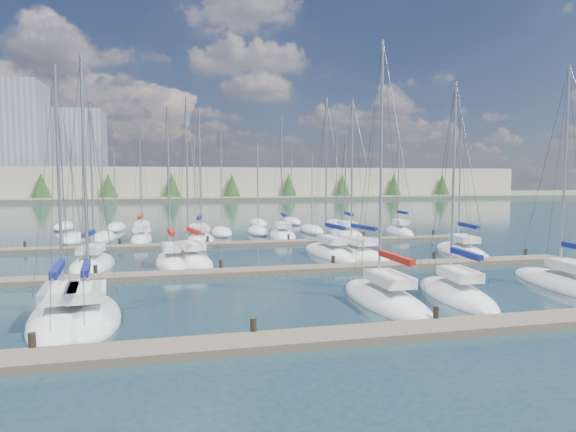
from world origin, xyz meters
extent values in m
plane|color=#1F373F|center=(0.00, 60.00, 0.00)|extent=(400.00, 400.00, 0.00)
cube|color=#6B5E4C|center=(0.00, 2.00, 0.15)|extent=(44.00, 1.80, 0.35)
cylinder|color=#2D261C|center=(-12.00, 2.90, 0.30)|extent=(0.26, 0.26, 1.10)
cylinder|color=#2D261C|center=(-4.00, 2.90, 0.30)|extent=(0.26, 0.26, 1.10)
cylinder|color=#2D261C|center=(4.00, 2.90, 0.30)|extent=(0.26, 0.26, 1.10)
cube|color=#6B5E4C|center=(0.00, 16.00, 0.15)|extent=(44.00, 1.80, 0.35)
cylinder|color=#2D261C|center=(-12.00, 16.90, 0.30)|extent=(0.26, 0.26, 1.10)
cylinder|color=#2D261C|center=(-4.00, 16.90, 0.30)|extent=(0.26, 0.26, 1.10)
cylinder|color=#2D261C|center=(4.00, 16.90, 0.30)|extent=(0.26, 0.26, 1.10)
cylinder|color=#2D261C|center=(12.00, 16.90, 0.30)|extent=(0.26, 0.26, 1.10)
cylinder|color=#2D261C|center=(20.00, 16.90, 0.30)|extent=(0.26, 0.26, 1.10)
cube|color=#6B5E4C|center=(0.00, 30.00, 0.15)|extent=(44.00, 1.80, 0.35)
cylinder|color=#2D261C|center=(-20.00, 30.90, 0.30)|extent=(0.26, 0.26, 1.10)
cylinder|color=#2D261C|center=(-12.00, 30.90, 0.30)|extent=(0.26, 0.26, 1.10)
cylinder|color=#2D261C|center=(-4.00, 30.90, 0.30)|extent=(0.26, 0.26, 1.10)
cylinder|color=#2D261C|center=(4.00, 30.90, 0.30)|extent=(0.26, 0.26, 1.10)
cylinder|color=#2D261C|center=(12.00, 30.90, 0.30)|extent=(0.26, 0.26, 1.10)
cylinder|color=#2D261C|center=(20.00, 30.90, 0.30)|extent=(0.26, 0.26, 1.10)
ellipsoid|color=white|center=(-5.90, 21.43, 0.05)|extent=(4.38, 8.30, 1.60)
cube|color=maroon|center=(-5.90, 21.43, 0.05)|extent=(2.21, 4.01, 0.12)
cube|color=silver|center=(-5.82, 21.04, 1.35)|extent=(2.07, 3.02, 0.50)
cylinder|color=#9EA0A5|center=(-6.03, 22.05, 6.84)|extent=(0.14, 0.14, 11.47)
cylinder|color=#9EA0A5|center=(-5.68, 20.43, 2.40)|extent=(0.81, 3.26, 0.10)
cube|color=maroon|center=(-5.68, 20.43, 2.52)|extent=(0.94, 3.05, 0.30)
ellipsoid|color=white|center=(7.61, 7.08, 0.05)|extent=(3.20, 7.81, 1.60)
cube|color=silver|center=(7.57, 6.70, 1.35)|extent=(1.61, 2.78, 0.50)
cylinder|color=#9EA0A5|center=(7.67, 7.69, 6.30)|extent=(0.14, 0.14, 10.41)
cylinder|color=#9EA0A5|center=(7.51, 6.10, 2.40)|extent=(0.42, 3.18, 0.10)
cube|color=navy|center=(7.51, 6.10, 2.52)|extent=(0.60, 2.95, 0.30)
ellipsoid|color=white|center=(11.73, 35.34, 0.05)|extent=(4.08, 9.06, 1.60)
cube|color=silver|center=(11.68, 34.90, 1.35)|extent=(2.04, 3.24, 0.50)
cylinder|color=#9EA0A5|center=(11.81, 36.03, 6.49)|extent=(0.14, 0.14, 10.78)
cylinder|color=#9EA0A5|center=(11.60, 34.20, 2.40)|extent=(0.52, 3.67, 0.10)
cube|color=navy|center=(11.60, 34.20, 2.52)|extent=(0.69, 3.40, 0.30)
ellipsoid|color=white|center=(3.44, 6.92, 0.05)|extent=(2.90, 8.73, 1.60)
cube|color=black|center=(3.44, 6.92, 0.05)|extent=(1.50, 4.19, 0.12)
cube|color=silver|center=(3.45, 6.48, 1.35)|extent=(1.56, 3.07, 0.50)
cylinder|color=#9EA0A5|center=(3.43, 7.61, 7.23)|extent=(0.14, 0.14, 12.26)
cylinder|color=#9EA0A5|center=(3.47, 5.79, 2.40)|extent=(0.18, 3.64, 0.10)
cube|color=maroon|center=(3.47, 5.79, 2.52)|extent=(0.37, 3.36, 0.30)
ellipsoid|color=white|center=(18.53, 35.98, 0.05)|extent=(2.85, 7.45, 1.60)
cube|color=black|center=(18.53, 35.98, 0.05)|extent=(1.45, 3.59, 0.12)
cube|color=silver|center=(18.49, 35.61, 1.35)|extent=(1.42, 2.65, 0.50)
cylinder|color=#9EA0A5|center=(18.59, 36.56, 6.26)|extent=(0.14, 0.14, 10.31)
cylinder|color=#9EA0A5|center=(18.43, 35.04, 2.40)|extent=(0.41, 3.05, 0.10)
cube|color=navy|center=(18.43, 35.04, 2.52)|extent=(0.58, 2.83, 0.30)
ellipsoid|color=white|center=(-7.36, 20.78, 0.05)|extent=(2.77, 7.66, 1.60)
cube|color=silver|center=(-7.32, 20.41, 1.35)|extent=(1.39, 2.72, 0.50)
cylinder|color=#9EA0A5|center=(-7.41, 21.38, 6.42)|extent=(0.14, 0.14, 10.63)
cylinder|color=#9EA0A5|center=(-7.27, 19.81, 2.40)|extent=(0.37, 3.15, 0.10)
cube|color=maroon|center=(-7.27, 19.81, 2.52)|extent=(0.55, 2.91, 0.30)
ellipsoid|color=white|center=(-4.54, 33.74, 0.05)|extent=(3.71, 7.80, 1.60)
cube|color=silver|center=(-4.59, 33.37, 1.35)|extent=(1.84, 2.80, 0.50)
cylinder|color=#9EA0A5|center=(-4.46, 34.34, 7.23)|extent=(0.14, 0.14, 12.25)
cylinder|color=#9EA0A5|center=(-4.68, 32.78, 2.40)|extent=(0.52, 3.13, 0.10)
cube|color=navy|center=(-4.68, 32.78, 2.52)|extent=(0.69, 2.91, 0.30)
ellipsoid|color=white|center=(-10.83, 7.23, 0.05)|extent=(3.72, 7.77, 1.60)
cube|color=silver|center=(-10.79, 6.86, 1.35)|extent=(1.86, 2.79, 0.50)
cylinder|color=#9EA0A5|center=(-10.91, 7.82, 6.48)|extent=(0.14, 0.14, 10.76)
cylinder|color=#9EA0A5|center=(-10.71, 6.26, 2.40)|extent=(0.50, 3.13, 0.10)
cube|color=navy|center=(-10.71, 6.26, 2.52)|extent=(0.66, 2.90, 0.30)
ellipsoid|color=white|center=(-10.42, 35.75, 0.05)|extent=(2.22, 6.85, 1.60)
cube|color=black|center=(-10.42, 35.75, 0.05)|extent=(1.15, 3.29, 0.12)
cube|color=silver|center=(-10.43, 35.41, 1.35)|extent=(1.19, 2.41, 0.50)
cylinder|color=#9EA0A5|center=(-10.41, 36.29, 6.45)|extent=(0.14, 0.14, 10.69)
cylinder|color=#9EA0A5|center=(-10.44, 34.86, 2.40)|extent=(0.17, 2.86, 0.10)
cube|color=maroon|center=(-10.44, 34.86, 2.52)|extent=(0.37, 2.63, 0.30)
ellipsoid|color=white|center=(5.49, 22.40, 0.05)|extent=(3.25, 9.33, 1.60)
cube|color=silver|center=(5.53, 21.95, 1.35)|extent=(1.63, 3.31, 0.50)
cylinder|color=#9EA0A5|center=(5.43, 23.13, 7.09)|extent=(0.14, 0.14, 11.98)
cylinder|color=#9EA0A5|center=(5.59, 21.22, 2.40)|extent=(0.43, 3.84, 0.10)
cube|color=navy|center=(5.59, 21.22, 2.52)|extent=(0.60, 3.55, 0.30)
ellipsoid|color=white|center=(-12.85, 21.12, 0.05)|extent=(3.27, 7.47, 1.60)
cube|color=black|center=(-12.85, 21.12, 0.05)|extent=(1.68, 3.59, 0.12)
cube|color=silver|center=(-12.87, 20.76, 1.35)|extent=(1.70, 2.65, 0.50)
cylinder|color=#9EA0A5|center=(-12.81, 21.70, 6.39)|extent=(0.14, 0.14, 10.57)
cylinder|color=#9EA0A5|center=(-12.91, 20.18, 2.40)|extent=(0.31, 3.06, 0.10)
cube|color=navy|center=(-12.91, 20.18, 2.52)|extent=(0.49, 2.83, 0.30)
ellipsoid|color=white|center=(7.39, 21.23, 0.05)|extent=(4.56, 9.39, 1.60)
cube|color=black|center=(7.39, 21.23, 0.05)|extent=(2.31, 4.53, 0.12)
cube|color=silver|center=(7.47, 20.78, 1.35)|extent=(2.18, 3.39, 0.50)
cylinder|color=#9EA0A5|center=(7.26, 21.93, 6.93)|extent=(0.14, 0.14, 11.67)
cylinder|color=#9EA0A5|center=(7.61, 20.08, 2.40)|extent=(0.80, 3.73, 0.10)
cube|color=navy|center=(7.61, 20.08, 2.52)|extent=(0.94, 3.47, 0.30)
ellipsoid|color=white|center=(16.72, 20.60, 0.05)|extent=(4.02, 9.03, 1.60)
cube|color=silver|center=(16.66, 20.17, 1.35)|extent=(1.94, 3.24, 0.50)
cylinder|color=#9EA0A5|center=(16.83, 21.29, 6.25)|extent=(0.14, 0.14, 10.31)
cylinder|color=#9EA0A5|center=(16.55, 19.48, 2.40)|extent=(0.67, 3.63, 0.10)
cube|color=navy|center=(16.55, 19.48, 2.52)|extent=(0.82, 3.37, 0.30)
ellipsoid|color=white|center=(15.27, 7.54, 0.05)|extent=(3.64, 9.91, 1.60)
cube|color=silver|center=(15.22, 7.06, 1.35)|extent=(1.82, 3.52, 0.50)
cylinder|color=#9EA0A5|center=(15.34, 8.31, 7.02)|extent=(0.14, 0.14, 11.85)
ellipsoid|color=white|center=(-12.00, 7.50, 0.05)|extent=(3.76, 9.09, 1.60)
cube|color=black|center=(-12.00, 7.50, 0.05)|extent=(1.91, 4.38, 0.12)
cube|color=silver|center=(-11.94, 7.06, 1.35)|extent=(1.86, 3.25, 0.50)
cylinder|color=#9EA0A5|center=(-12.08, 8.20, 6.26)|extent=(0.14, 0.14, 10.33)
cylinder|color=#9EA0A5|center=(-11.86, 6.36, 2.40)|extent=(0.54, 3.70, 0.10)
cube|color=navy|center=(-11.86, 6.36, 2.52)|extent=(0.70, 3.42, 0.30)
ellipsoid|color=white|center=(4.46, 35.77, 0.05)|extent=(3.61, 8.47, 1.60)
cube|color=maroon|center=(4.46, 35.77, 0.05)|extent=(1.84, 4.08, 0.12)
cube|color=silver|center=(4.42, 35.37, 1.35)|extent=(1.81, 3.02, 0.50)
cylinder|color=#9EA0A5|center=(4.53, 36.43, 7.13)|extent=(0.14, 0.14, 12.07)
cylinder|color=#9EA0A5|center=(4.34, 34.71, 2.40)|extent=(0.47, 3.44, 0.10)
cube|color=navy|center=(4.34, 34.71, 2.52)|extent=(0.64, 3.19, 0.30)
cylinder|color=#9EA0A5|center=(-20.75, 49.89, 6.50)|extent=(0.12, 0.12, 11.20)
ellipsoid|color=white|center=(-20.75, 49.89, 0.25)|extent=(2.20, 6.40, 1.40)
cylinder|color=#9EA0A5|center=(-3.94, 43.45, 5.97)|extent=(0.12, 0.12, 10.14)
ellipsoid|color=white|center=(-3.94, 43.45, 0.25)|extent=(2.20, 6.40, 1.40)
cylinder|color=#9EA0A5|center=(-4.68, 43.24, 6.14)|extent=(0.12, 0.12, 10.49)
ellipsoid|color=white|center=(-4.68, 43.24, 0.25)|extent=(2.20, 6.40, 1.40)
cylinder|color=#9EA0A5|center=(9.07, 50.53, 5.93)|extent=(0.12, 0.12, 10.06)
ellipsoid|color=white|center=(9.07, 50.53, 0.25)|extent=(2.20, 6.40, 1.40)
cylinder|color=#9EA0A5|center=(-14.23, 47.33, 5.60)|extent=(0.12, 0.12, 9.39)
ellipsoid|color=white|center=(-14.23, 47.33, 0.25)|extent=(2.20, 6.40, 1.40)
cylinder|color=#9EA0A5|center=(-16.97, 36.19, 5.83)|extent=(0.12, 0.12, 9.85)
ellipsoid|color=white|center=(-16.97, 36.19, 0.25)|extent=(2.20, 6.40, 1.40)
cylinder|color=#9EA0A5|center=(-14.23, 36.83, 5.55)|extent=(0.12, 0.12, 9.30)
ellipsoid|color=white|center=(-14.23, 36.83, 0.25)|extent=(2.20, 6.40, 1.40)
cylinder|color=#9EA0A5|center=(13.97, 45.41, 6.74)|extent=(0.12, 0.12, 11.68)
ellipsoid|color=white|center=(13.97, 45.41, 0.25)|extent=(2.20, 6.40, 1.40)
cylinder|color=#9EA0A5|center=(2.31, 39.32, 5.78)|extent=(0.12, 0.12, 9.76)
ellipsoid|color=white|center=(2.31, 39.32, 0.25)|extent=(2.20, 6.40, 1.40)
cylinder|color=#9EA0A5|center=(-11.34, 49.91, 6.87)|extent=(0.12, 0.12, 11.95)
ellipsoid|color=white|center=(-11.34, 49.91, 0.25)|extent=(2.20, 6.40, 1.40)
cylinder|color=#9EA0A5|center=(8.76, 39.06, 5.13)|extent=(0.12, 0.12, 8.46)
ellipsoid|color=white|center=(8.76, 39.06, 0.25)|extent=(2.20, 6.40, 1.40)
cylinder|color=#9EA0A5|center=(-10.91, 43.47, 4.96)|extent=(0.12, 0.12, 8.12)
ellipsoid|color=white|center=(-10.91, 43.47, 0.25)|extent=(2.20, 6.40, 1.40)
cylinder|color=#9EA0A5|center=(4.00, 49.08, 5.90)|extent=(0.12, 0.12, 10.00)
ellipsoid|color=white|center=(4.00, 49.08, 0.25)|extent=(2.20, 6.40, 1.40)
cylinder|color=#9EA0A5|center=(-1.89, 38.97, 6.17)|extent=(0.12, 0.12, 10.54)
ellipsoid|color=white|center=(-1.89, 38.97, 0.25)|extent=(2.20, 6.40, 1.40)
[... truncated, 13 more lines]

